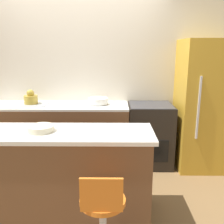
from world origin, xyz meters
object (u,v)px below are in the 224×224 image
(stool_chair, at_px, (103,217))
(mixing_bowl, at_px, (98,101))
(refrigerator, at_px, (205,106))
(kettle, at_px, (31,98))
(oven_range, at_px, (150,135))

(stool_chair, bearing_deg, mixing_bowl, 94.58)
(refrigerator, relative_size, stool_chair, 2.27)
(stool_chair, height_order, mixing_bowl, mixing_bowl)
(refrigerator, xyz_separation_m, kettle, (-2.50, 0.08, 0.09))
(oven_range, height_order, mixing_bowl, mixing_bowl)
(refrigerator, bearing_deg, mixing_bowl, 176.80)
(oven_range, distance_m, refrigerator, 0.88)
(oven_range, xyz_separation_m, refrigerator, (0.76, -0.05, 0.45))
(oven_range, relative_size, stool_chair, 1.14)
(stool_chair, distance_m, kettle, 2.23)
(mixing_bowl, bearing_deg, refrigerator, -3.20)
(oven_range, xyz_separation_m, mixing_bowl, (-0.76, 0.04, 0.50))
(refrigerator, height_order, stool_chair, refrigerator)
(kettle, bearing_deg, mixing_bowl, 0.00)
(stool_chair, relative_size, kettle, 3.85)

